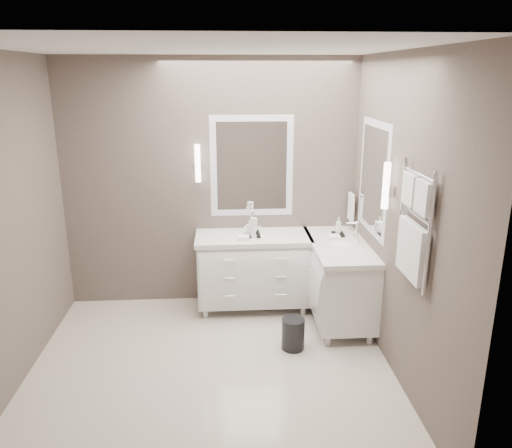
{
  "coord_description": "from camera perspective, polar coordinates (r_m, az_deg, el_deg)",
  "views": [
    {
      "loc": [
        0.15,
        -3.86,
        2.52
      ],
      "look_at": [
        0.44,
        0.7,
        1.14
      ],
      "focal_mm": 35.0,
      "sensor_mm": 36.0,
      "label": 1
    }
  ],
  "objects": [
    {
      "name": "amenity_tray_right",
      "position": [
        5.42,
        9.36,
        -1.16
      ],
      "size": [
        0.13,
        0.17,
        0.02
      ],
      "primitive_type": "cube",
      "rotation": [
        0.0,
        0.0,
        -0.06
      ],
      "color": "black",
      "rests_on": "vanity_right"
    },
    {
      "name": "soap_bottle_a",
      "position": [
        5.3,
        -0.74,
        -0.37
      ],
      "size": [
        0.08,
        0.08,
        0.15
      ],
      "primitive_type": "imported",
      "rotation": [
        0.0,
        0.0,
        -0.15
      ],
      "color": "white",
      "rests_on": "amenity_tray_back"
    },
    {
      "name": "amenity_tray_back",
      "position": [
        5.31,
        -0.4,
        -1.32
      ],
      "size": [
        0.17,
        0.13,
        0.03
      ],
      "primitive_type": "cube",
      "rotation": [
        0.0,
        0.0,
        -0.0
      ],
      "color": "black",
      "rests_on": "vanity_back"
    },
    {
      "name": "ceiling",
      "position": [
        3.86,
        -6.27,
        19.51
      ],
      "size": [
        3.2,
        3.0,
        0.01
      ],
      "primitive_type": "cube",
      "color": "white",
      "rests_on": "wall_back"
    },
    {
      "name": "mirror_back",
      "position": [
        5.44,
        -0.49,
        6.6
      ],
      "size": [
        0.9,
        0.02,
        1.1
      ],
      "color": "white",
      "rests_on": "wall_back"
    },
    {
      "name": "wall_back",
      "position": [
        5.49,
        -5.2,
        4.5
      ],
      "size": [
        3.2,
        0.01,
        2.7
      ],
      "primitive_type": "cube",
      "color": "#564A45",
      "rests_on": "floor"
    },
    {
      "name": "sconce_back",
      "position": [
        5.37,
        -6.68,
        6.81
      ],
      "size": [
        0.06,
        0.06,
        0.4
      ],
      "color": "white",
      "rests_on": "wall_back"
    },
    {
      "name": "wall_front",
      "position": [
        2.63,
        -6.63,
        -9.71
      ],
      "size": [
        3.2,
        0.01,
        2.7
      ],
      "primitive_type": "cube",
      "color": "#564A45",
      "rests_on": "floor"
    },
    {
      "name": "floor",
      "position": [
        4.61,
        -5.16,
        -16.41
      ],
      "size": [
        3.2,
        3.0,
        0.01
      ],
      "primitive_type": "cube",
      "color": "beige",
      "rests_on": "ground"
    },
    {
      "name": "soap_bottle_c",
      "position": [
        5.4,
        9.41,
        -0.16
      ],
      "size": [
        0.09,
        0.09,
        0.17
      ],
      "primitive_type": "imported",
      "rotation": [
        0.0,
        0.0,
        -0.44
      ],
      "color": "white",
      "rests_on": "amenity_tray_right"
    },
    {
      "name": "soap_bottle_b",
      "position": [
        5.26,
        -0.06,
        -0.75
      ],
      "size": [
        0.09,
        0.09,
        0.1
      ],
      "primitive_type": "imported",
      "rotation": [
        0.0,
        0.0,
        0.06
      ],
      "color": "black",
      "rests_on": "amenity_tray_back"
    },
    {
      "name": "sconce_right",
      "position": [
        4.4,
        14.64,
        4.15
      ],
      "size": [
        0.06,
        0.06,
        0.4
      ],
      "color": "white",
      "rests_on": "wall_right"
    },
    {
      "name": "vanity_back",
      "position": [
        5.48,
        -0.3,
        -4.91
      ],
      "size": [
        1.24,
        0.59,
        0.97
      ],
      "color": "white",
      "rests_on": "floor"
    },
    {
      "name": "wall_left",
      "position": [
        4.39,
        -27.06,
        -0.48
      ],
      "size": [
        0.01,
        3.0,
        2.7
      ],
      "primitive_type": "cube",
      "color": "#564A45",
      "rests_on": "floor"
    },
    {
      "name": "water_bottle",
      "position": [
        5.25,
        -0.25,
        -0.46
      ],
      "size": [
        0.09,
        0.09,
        0.22
      ],
      "primitive_type": "cylinder",
      "rotation": [
        0.0,
        0.0,
        0.22
      ],
      "color": "silver",
      "rests_on": "vanity_back"
    },
    {
      "name": "mirror_right",
      "position": [
        4.97,
        13.25,
        5.16
      ],
      "size": [
        0.02,
        0.9,
        1.1
      ],
      "color": "white",
      "rests_on": "wall_right"
    },
    {
      "name": "wall_right",
      "position": [
        4.29,
        16.31,
        0.32
      ],
      "size": [
        0.01,
        3.0,
        2.7
      ],
      "primitive_type": "cube",
      "color": "#564A45",
      "rests_on": "floor"
    },
    {
      "name": "towel_ladder",
      "position": [
        3.9,
        17.56,
        -0.78
      ],
      "size": [
        0.06,
        0.58,
        0.9
      ],
      "color": "white",
      "rests_on": "wall_right"
    },
    {
      "name": "waste_bin",
      "position": [
        4.85,
        4.26,
        -12.4
      ],
      "size": [
        0.27,
        0.27,
        0.3
      ],
      "primitive_type": "cylinder",
      "rotation": [
        0.0,
        0.0,
        0.29
      ],
      "color": "black",
      "rests_on": "floor"
    },
    {
      "name": "vanity_right",
      "position": [
        5.31,
        9.44,
        -5.92
      ],
      "size": [
        0.59,
        1.24,
        0.97
      ],
      "color": "white",
      "rests_on": "floor"
    },
    {
      "name": "towel_bar_corner",
      "position": [
        5.58,
        10.81,
        1.99
      ],
      "size": [
        0.03,
        0.22,
        0.3
      ],
      "color": "white",
      "rests_on": "wall_right"
    }
  ]
}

